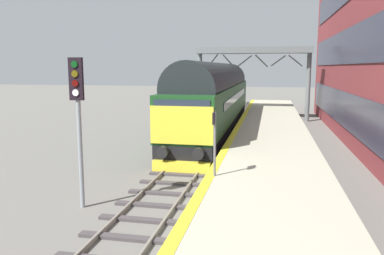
# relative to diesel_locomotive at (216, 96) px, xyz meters

# --- Properties ---
(ground_plane) EXTENTS (140.00, 140.00, 0.00)m
(ground_plane) POSITION_rel_diesel_locomotive_xyz_m (-0.00, -6.11, -2.49)
(ground_plane) COLOR slate
(ground_plane) RESTS_ON ground
(track_main) EXTENTS (2.50, 60.00, 0.15)m
(track_main) POSITION_rel_diesel_locomotive_xyz_m (-0.00, -6.11, -2.44)
(track_main) COLOR slate
(track_main) RESTS_ON ground
(station_platform) EXTENTS (4.00, 44.00, 1.01)m
(station_platform) POSITION_rel_diesel_locomotive_xyz_m (3.60, -6.11, -1.99)
(station_platform) COLOR #B9B59B
(station_platform) RESTS_ON ground
(diesel_locomotive) EXTENTS (2.74, 20.24, 4.68)m
(diesel_locomotive) POSITION_rel_diesel_locomotive_xyz_m (0.00, 0.00, 0.00)
(diesel_locomotive) COLOR black
(diesel_locomotive) RESTS_ON ground
(signal_post_near) EXTENTS (0.44, 0.22, 4.66)m
(signal_post_near) POSITION_rel_diesel_locomotive_xyz_m (-2.17, -14.42, 0.55)
(signal_post_near) COLOR gray
(signal_post_near) RESTS_ON ground
(signal_post_mid) EXTENTS (0.44, 0.22, 4.17)m
(signal_post_mid) POSITION_rel_diesel_locomotive_xyz_m (-2.17, -2.04, 0.12)
(signal_post_mid) COLOR gray
(signal_post_mid) RESTS_ON ground
(signal_post_far) EXTENTS (0.44, 0.22, 4.04)m
(signal_post_far) POSITION_rel_diesel_locomotive_xyz_m (-2.17, 6.66, 0.16)
(signal_post_far) COLOR gray
(signal_post_far) RESTS_ON ground
(platform_number_sign) EXTENTS (0.10, 0.44, 2.00)m
(platform_number_sign) POSITION_rel_diesel_locomotive_xyz_m (1.87, -13.47, -0.16)
(platform_number_sign) COLOR slate
(platform_number_sign) RESTS_ON station_platform
(overhead_footbridge) EXTENTS (9.30, 2.00, 6.00)m
(overhead_footbridge) POSITION_rel_diesel_locomotive_xyz_m (2.05, 7.38, 2.86)
(overhead_footbridge) COLOR slate
(overhead_footbridge) RESTS_ON ground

